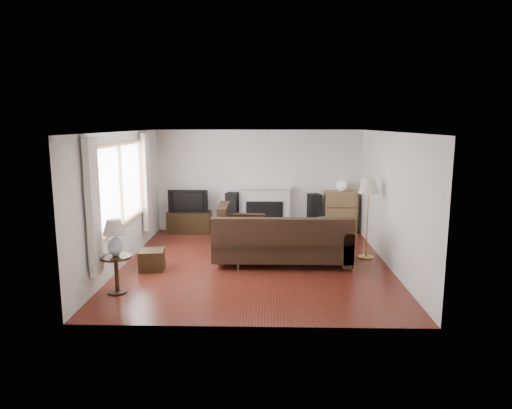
{
  "coord_description": "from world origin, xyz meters",
  "views": [
    {
      "loc": [
        0.23,
        -8.39,
        2.65
      ],
      "look_at": [
        0.0,
        0.3,
        1.1
      ],
      "focal_mm": 32.0,
      "sensor_mm": 36.0,
      "label": 1
    }
  ],
  "objects_px": {
    "floor_lamp": "(368,219)",
    "side_table": "(117,274)",
    "tv_stand": "(189,222)",
    "sectional_sofa": "(282,241)",
    "coffee_table": "(289,234)",
    "bookshelf": "(340,212)"
  },
  "relations": [
    {
      "from": "bookshelf",
      "to": "sectional_sofa",
      "type": "distance_m",
      "value": 2.92
    },
    {
      "from": "bookshelf",
      "to": "floor_lamp",
      "type": "xyz_separation_m",
      "value": [
        0.2,
        -2.08,
        0.28
      ]
    },
    {
      "from": "tv_stand",
      "to": "floor_lamp",
      "type": "distance_m",
      "value": 4.42
    },
    {
      "from": "coffee_table",
      "to": "tv_stand",
      "type": "bearing_deg",
      "value": 145.23
    },
    {
      "from": "sectional_sofa",
      "to": "tv_stand",
      "type": "bearing_deg",
      "value": 131.62
    },
    {
      "from": "tv_stand",
      "to": "sectional_sofa",
      "type": "height_order",
      "value": "sectional_sofa"
    },
    {
      "from": "tv_stand",
      "to": "sectional_sofa",
      "type": "relative_size",
      "value": 0.37
    },
    {
      "from": "floor_lamp",
      "to": "side_table",
      "type": "bearing_deg",
      "value": -154.94
    },
    {
      "from": "bookshelf",
      "to": "side_table",
      "type": "bearing_deg",
      "value": -135.22
    },
    {
      "from": "bookshelf",
      "to": "coffee_table",
      "type": "bearing_deg",
      "value": -144.17
    },
    {
      "from": "tv_stand",
      "to": "sectional_sofa",
      "type": "bearing_deg",
      "value": -48.38
    },
    {
      "from": "floor_lamp",
      "to": "tv_stand",
      "type": "bearing_deg",
      "value": 152.42
    },
    {
      "from": "bookshelf",
      "to": "floor_lamp",
      "type": "bearing_deg",
      "value": -84.37
    },
    {
      "from": "sectional_sofa",
      "to": "coffee_table",
      "type": "xyz_separation_m",
      "value": [
        0.21,
        1.58,
        -0.26
      ]
    },
    {
      "from": "coffee_table",
      "to": "floor_lamp",
      "type": "height_order",
      "value": "floor_lamp"
    },
    {
      "from": "tv_stand",
      "to": "coffee_table",
      "type": "distance_m",
      "value": 2.55
    },
    {
      "from": "tv_stand",
      "to": "side_table",
      "type": "xyz_separation_m",
      "value": [
        -0.46,
        -4.06,
        0.04
      ]
    },
    {
      "from": "coffee_table",
      "to": "floor_lamp",
      "type": "relative_size",
      "value": 0.63
    },
    {
      "from": "bookshelf",
      "to": "coffee_table",
      "type": "relative_size",
      "value": 1.03
    },
    {
      "from": "sectional_sofa",
      "to": "side_table",
      "type": "distance_m",
      "value": 3.1
    },
    {
      "from": "sectional_sofa",
      "to": "floor_lamp",
      "type": "distance_m",
      "value": 1.79
    },
    {
      "from": "sectional_sofa",
      "to": "coffee_table",
      "type": "relative_size",
      "value": 2.78
    }
  ]
}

